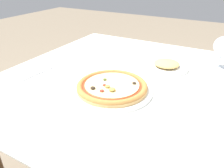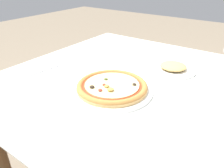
{
  "view_description": "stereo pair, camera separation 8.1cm",
  "coord_description": "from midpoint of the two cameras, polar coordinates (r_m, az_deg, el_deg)",
  "views": [
    {
      "loc": [
        0.16,
        -0.76,
        1.12
      ],
      "look_at": [
        -0.19,
        -0.13,
        0.74
      ],
      "focal_mm": 35.0,
      "sensor_mm": 36.0,
      "label": 1
    },
    {
      "loc": [
        0.22,
        -0.72,
        1.12
      ],
      "look_at": [
        -0.19,
        -0.13,
        0.74
      ],
      "focal_mm": 35.0,
      "sensor_mm": 36.0,
      "label": 2
    }
  ],
  "objects": [
    {
      "name": "fork",
      "position": [
        1.02,
        -15.2,
        3.49
      ],
      "size": [
        0.03,
        0.17,
        0.0
      ],
      "color": "silver",
      "rests_on": "dining_table"
    },
    {
      "name": "side_plate",
      "position": [
        1.03,
        17.83,
        3.96
      ],
      "size": [
        0.2,
        0.2,
        0.04
      ],
      "color": "white",
      "rests_on": "dining_table"
    },
    {
      "name": "dining_table",
      "position": [
        0.9,
        17.72,
        -5.99
      ],
      "size": [
        1.42,
        1.07,
        0.71
      ],
      "color": "brown",
      "rests_on": "ground_plane"
    },
    {
      "name": "pizza_plate",
      "position": [
        0.82,
        2.83,
        -0.9
      ],
      "size": [
        0.31,
        0.31,
        0.04
      ],
      "color": "white",
      "rests_on": "dining_table"
    }
  ]
}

